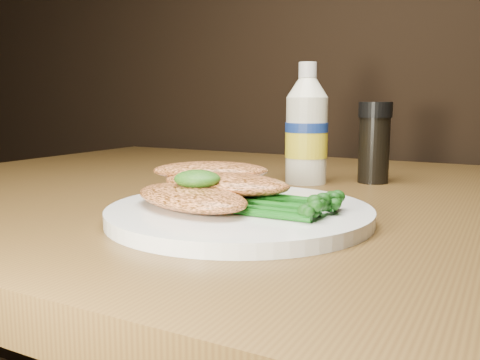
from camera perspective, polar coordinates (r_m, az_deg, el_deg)
The scene contains 8 objects.
plate at distance 0.50m, azimuth -0.05°, elevation -3.71°, with size 0.26×0.26×0.01m, color white.
chicken_front at distance 0.49m, azimuth -5.48°, elevation -1.93°, with size 0.14×0.07×0.02m, color #EB854B.
chicken_mid at distance 0.51m, azimuth -1.66°, elevation -0.36°, with size 0.14×0.07×0.02m, color #EB854B.
chicken_back at distance 0.55m, azimuth -3.31°, elevation 1.05°, with size 0.12×0.06×0.02m, color #EB854B.
pesto_front at distance 0.49m, azimuth -4.77°, elevation 0.12°, with size 0.05×0.04×0.02m, color black.
broccolini_bundle at distance 0.48m, azimuth 4.50°, elevation -2.28°, with size 0.12×0.10×0.02m, color #125312, non-canonical shape.
mayo_bottle at distance 0.72m, azimuth 7.41°, elevation 6.24°, with size 0.06×0.06×0.17m, color #EBE7C7, non-canonical shape.
pepper_grinder at distance 0.74m, azimuth 14.68°, elevation 4.03°, with size 0.05×0.05×0.11m, color black, non-canonical shape.
Camera 1 is at (0.24, 0.45, 0.87)m, focal length 38.42 mm.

